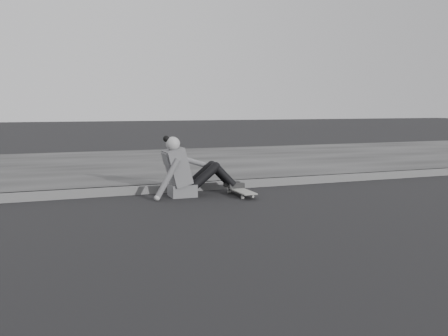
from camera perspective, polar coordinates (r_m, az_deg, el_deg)
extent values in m
plane|color=black|center=(5.62, 10.81, -6.27)|extent=(80.00, 80.00, 0.00)
cube|color=#545454|center=(7.88, 0.97, -1.87)|extent=(24.00, 0.16, 0.12)
cube|color=#353535|center=(10.71, -5.02, 0.48)|extent=(24.00, 6.00, 0.12)
cylinder|color=#9B9B96|center=(6.95, 2.14, -3.35)|extent=(0.03, 0.05, 0.05)
cylinder|color=#9B9B96|center=(7.01, 3.27, -3.27)|extent=(0.03, 0.05, 0.05)
cylinder|color=#9B9B96|center=(7.43, 0.58, -2.67)|extent=(0.03, 0.05, 0.05)
cylinder|color=#9B9B96|center=(7.48, 1.65, -2.60)|extent=(0.03, 0.05, 0.05)
cube|color=#2D2D30|center=(6.98, 2.71, -3.08)|extent=(0.16, 0.04, 0.03)
cube|color=#2D2D30|center=(7.45, 1.12, -2.43)|extent=(0.16, 0.04, 0.03)
cube|color=slate|center=(7.21, 1.89, -2.55)|extent=(0.20, 0.78, 0.02)
cube|color=#565658|center=(7.18, -4.79, -2.53)|extent=(0.36, 0.34, 0.18)
cube|color=#565658|center=(7.11, -5.37, 0.14)|extent=(0.37, 0.40, 0.57)
cube|color=#565658|center=(7.06, -6.39, 1.06)|extent=(0.14, 0.30, 0.20)
cylinder|color=#959595|center=(7.07, -5.78, 2.06)|extent=(0.09, 0.09, 0.08)
sphere|color=#959595|center=(7.06, -5.87, 2.78)|extent=(0.20, 0.20, 0.20)
sphere|color=black|center=(7.05, -6.62, 3.34)|extent=(0.09, 0.09, 0.09)
cylinder|color=black|center=(7.16, -2.19, -0.96)|extent=(0.43, 0.13, 0.39)
cylinder|color=black|center=(7.32, -2.63, -0.78)|extent=(0.43, 0.13, 0.39)
cylinder|color=black|center=(7.26, 0.06, -0.88)|extent=(0.35, 0.11, 0.36)
cylinder|color=black|center=(7.42, -0.43, -0.70)|extent=(0.35, 0.11, 0.36)
sphere|color=black|center=(7.19, -0.95, 0.17)|extent=(0.13, 0.13, 0.13)
sphere|color=black|center=(7.36, -1.42, 0.33)|extent=(0.13, 0.13, 0.13)
cube|color=black|center=(7.35, 1.41, -2.02)|extent=(0.24, 0.08, 0.07)
cube|color=black|center=(7.51, 0.89, -1.82)|extent=(0.24, 0.08, 0.07)
cylinder|color=#565658|center=(6.88, -6.49, -1.28)|extent=(0.38, 0.08, 0.58)
sphere|color=#959595|center=(6.87, -7.66, -3.42)|extent=(0.08, 0.08, 0.08)
cylinder|color=#565658|center=(7.32, -3.89, 0.83)|extent=(0.48, 0.08, 0.21)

